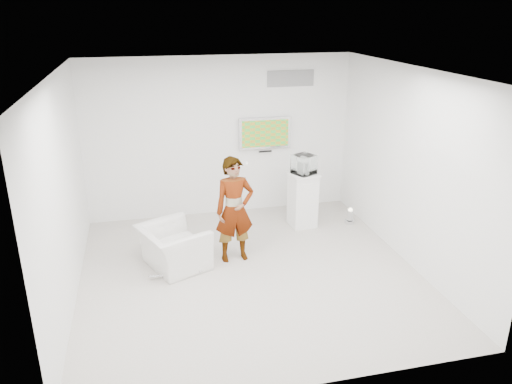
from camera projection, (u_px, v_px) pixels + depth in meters
room at (249, 180)px, 7.06m from camera, size 5.01×5.01×3.00m
tv at (265, 133)px, 9.46m from camera, size 1.00×0.08×0.60m
logo_decal at (291, 78)px, 9.25m from camera, size 0.90×0.02×0.30m
person at (235, 210)px, 7.73m from camera, size 0.65×0.46×1.69m
armchair at (173, 247)px, 7.67m from camera, size 1.20×1.26×0.65m
pedestal at (303, 200)px, 9.07m from camera, size 0.53×0.53×1.00m
floor_uplight at (350, 216)px, 9.27m from camera, size 0.19×0.19×0.29m
vitrine at (304, 164)px, 8.84m from camera, size 0.46×0.46×0.34m
console at (304, 168)px, 8.86m from camera, size 0.10×0.16×0.21m
wii_remote at (247, 164)px, 7.70m from camera, size 0.07×0.14×0.03m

